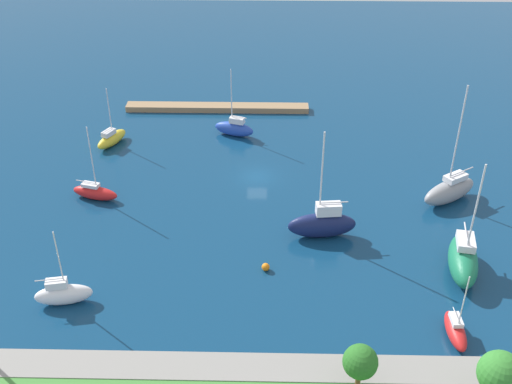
{
  "coord_description": "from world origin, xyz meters",
  "views": [
    {
      "loc": [
        -1.31,
        66.78,
        40.52
      ],
      "look_at": [
        0.0,
        5.94,
        1.5
      ],
      "focal_mm": 43.43,
      "sensor_mm": 36.0,
      "label": 1
    }
  ],
  "objects": [
    {
      "name": "water",
      "position": [
        0.0,
        0.0,
        0.0
      ],
      "size": [
        160.0,
        160.0,
        0.0
      ],
      "primitive_type": "plane",
      "color": "navy",
      "rests_on": "ground"
    },
    {
      "name": "pier_dock",
      "position": [
        6.46,
        -19.53,
        0.43
      ],
      "size": [
        27.78,
        2.22,
        0.86
      ],
      "primitive_type": "cube",
      "color": "#997A56",
      "rests_on": "ground"
    },
    {
      "name": "breakwater",
      "position": [
        0.0,
        31.79,
        0.52
      ],
      "size": [
        69.42,
        3.0,
        1.03
      ],
      "primitive_type": "cube",
      "color": "gray",
      "rests_on": "ground"
    },
    {
      "name": "park_tree_mideast",
      "position": [
        -18.73,
        35.16,
        4.52
      ],
      "size": [
        3.43,
        3.43,
        5.29
      ],
      "color": "brown",
      "rests_on": "shoreline_park"
    },
    {
      "name": "park_tree_center",
      "position": [
        -8.62,
        33.68,
        3.86
      ],
      "size": [
        2.77,
        2.77,
        4.32
      ],
      "color": "brown",
      "rests_on": "shoreline_park"
    },
    {
      "name": "sailboat_red_off_beacon",
      "position": [
        19.15,
        5.44,
        0.91
      ],
      "size": [
        5.91,
        3.01,
        9.55
      ],
      "rotation": [
        0.0,
        0.0,
        2.88
      ],
      "color": "red",
      "rests_on": "water"
    },
    {
      "name": "sailboat_yellow_along_channel",
      "position": [
        20.14,
        -8.1,
        0.96
      ],
      "size": [
        4.04,
        5.76,
        8.17
      ],
      "rotation": [
        0.0,
        0.0,
        4.25
      ],
      "color": "yellow",
      "rests_on": "water"
    },
    {
      "name": "sailboat_gray_west_end",
      "position": [
        -22.76,
        5.05,
        1.51
      ],
      "size": [
        7.75,
        6.23,
        14.79
      ],
      "rotation": [
        0.0,
        0.0,
        0.58
      ],
      "color": "gray",
      "rests_on": "water"
    },
    {
      "name": "sailboat_blue_by_breakwater",
      "position": [
        3.42,
        -11.22,
        1.16
      ],
      "size": [
        5.98,
        3.51,
        9.86
      ],
      "rotation": [
        0.0,
        0.0,
        5.95
      ],
      "color": "#2347B2",
      "rests_on": "water"
    },
    {
      "name": "sailboat_white_outer_mooring",
      "position": [
        17.75,
        23.48,
        1.16
      ],
      "size": [
        5.58,
        2.61,
        8.3
      ],
      "rotation": [
        0.0,
        0.0,
        3.32
      ],
      "color": "white",
      "rests_on": "water"
    },
    {
      "name": "sailboat_navy_far_north",
      "position": [
        -7.31,
        12.36,
        1.68
      ],
      "size": [
        7.57,
        2.79,
        12.75
      ],
      "rotation": [
        0.0,
        0.0,
        0.09
      ],
      "color": "#141E4C",
      "rests_on": "water"
    },
    {
      "name": "sailboat_green_inner_mooring",
      "position": [
        -20.9,
        18.16,
        1.64
      ],
      "size": [
        4.15,
        8.27,
        12.82
      ],
      "rotation": [
        0.0,
        0.0,
        1.4
      ],
      "color": "#19724C",
      "rests_on": "water"
    },
    {
      "name": "sailboat_red_mid_basin",
      "position": [
        -18.07,
        27.09,
        0.83
      ],
      "size": [
        1.64,
        4.85,
        7.18
      ],
      "rotation": [
        0.0,
        0.0,
        1.59
      ],
      "color": "red",
      "rests_on": "water"
    },
    {
      "name": "mooring_buoy_orange",
      "position": [
        -1.24,
        18.27,
        0.41
      ],
      "size": [
        0.82,
        0.82,
        0.82
      ],
      "primitive_type": "sphere",
      "color": "orange",
      "rests_on": "water"
    }
  ]
}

